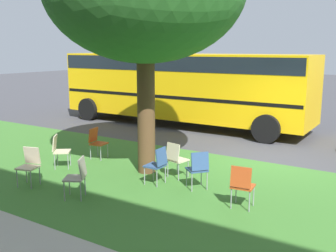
% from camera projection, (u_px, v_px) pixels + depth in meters
% --- Properties ---
extents(ground, '(80.00, 80.00, 0.00)m').
position_uv_depth(ground, '(264.00, 160.00, 11.12)').
color(ground, '#424247').
extents(grass_verge, '(48.00, 6.00, 0.01)m').
position_uv_depth(grass_verge, '(214.00, 194.00, 8.47)').
color(grass_verge, '#3D752D').
rests_on(grass_verge, ground).
extents(chair_0, '(0.48, 0.48, 0.88)m').
position_uv_depth(chair_0, '(97.00, 141.00, 11.17)').
color(chair_0, '#C64C1E').
rests_on(chair_0, ground).
extents(chair_1, '(0.57, 0.57, 0.88)m').
position_uv_depth(chair_1, '(78.00, 175.00, 8.17)').
color(chair_1, '#ADA393').
rests_on(chair_1, ground).
extents(chair_2, '(0.52, 0.52, 0.88)m').
position_uv_depth(chair_2, '(30.00, 163.00, 8.97)').
color(chair_2, beige).
rests_on(chair_2, ground).
extents(chair_3, '(0.47, 0.47, 0.88)m').
position_uv_depth(chair_3, '(242.00, 183.00, 7.63)').
color(chair_3, '#C64C1E').
rests_on(chair_3, ground).
extents(chair_4, '(0.58, 0.58, 0.88)m').
position_uv_depth(chair_4, '(59.00, 149.00, 10.28)').
color(chair_4, beige).
rests_on(chair_4, ground).
extents(chair_5, '(0.50, 0.50, 0.88)m').
position_uv_depth(chair_5, '(176.00, 157.00, 9.47)').
color(chair_5, beige).
rests_on(chair_5, ground).
extents(chair_6, '(0.59, 0.59, 0.88)m').
position_uv_depth(chair_6, '(198.00, 167.00, 8.69)').
color(chair_6, '#335184').
rests_on(chair_6, ground).
extents(chair_7, '(0.43, 0.43, 0.88)m').
position_uv_depth(chair_7, '(158.00, 163.00, 9.01)').
color(chair_7, '#335184').
rests_on(chair_7, ground).
extents(school_bus, '(10.40, 2.80, 2.88)m').
position_uv_depth(school_bus, '(182.00, 82.00, 15.92)').
color(school_bus, yellow).
rests_on(school_bus, ground).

